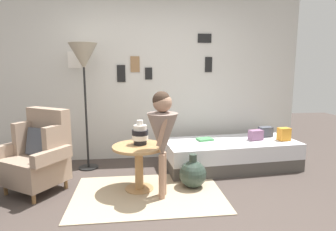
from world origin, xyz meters
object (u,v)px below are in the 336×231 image
at_px(floor_lamp, 84,61).
at_px(daybed, 231,154).
at_px(demijohn_near, 193,174).
at_px(vase_striped, 140,134).
at_px(book_on_daybed, 205,139).
at_px(armchair, 39,154).
at_px(side_table, 139,158).
at_px(person_child, 162,130).

bearing_deg(floor_lamp, daybed, -5.87).
relative_size(floor_lamp, demijohn_near, 4.25).
relative_size(vase_striped, book_on_daybed, 1.33).
distance_m(armchair, demijohn_near, 1.85).
xyz_separation_m(side_table, floor_lamp, (-0.73, 0.84, 1.15)).
xyz_separation_m(vase_striped, person_child, (0.24, -0.29, 0.11)).
relative_size(vase_striped, person_child, 0.24).
relative_size(floor_lamp, book_on_daybed, 8.13).
xyz_separation_m(floor_lamp, book_on_daybed, (1.70, -0.14, -1.13)).
xyz_separation_m(armchair, book_on_daybed, (2.15, 0.55, -0.02)).
height_order(daybed, book_on_daybed, book_on_daybed).
distance_m(side_table, demijohn_near, 0.69).
distance_m(floor_lamp, person_child, 1.65).
height_order(daybed, floor_lamp, floor_lamp).
height_order(floor_lamp, book_on_daybed, floor_lamp).
distance_m(vase_striped, person_child, 0.39).
distance_m(daybed, demijohn_near, 0.95).
relative_size(vase_striped, demijohn_near, 0.70).
relative_size(floor_lamp, person_child, 1.48).
height_order(armchair, daybed, armchair).
distance_m(daybed, side_table, 1.51).
bearing_deg(book_on_daybed, vase_striped, -145.85).
bearing_deg(floor_lamp, side_table, -49.33).
bearing_deg(armchair, book_on_daybed, 14.38).
bearing_deg(person_child, side_table, 137.15).
xyz_separation_m(daybed, book_on_daybed, (-0.37, 0.08, 0.22)).
distance_m(vase_striped, floor_lamp, 1.40).
relative_size(daybed, book_on_daybed, 8.91).
height_order(daybed, person_child, person_child).
distance_m(side_table, floor_lamp, 1.60).
bearing_deg(demijohn_near, vase_striped, 173.96).
distance_m(vase_striped, book_on_daybed, 1.19).
bearing_deg(book_on_daybed, armchair, -165.62).
xyz_separation_m(book_on_daybed, demijohn_near, (-0.33, -0.72, -0.24)).
bearing_deg(daybed, person_child, -141.55).
height_order(side_table, floor_lamp, floor_lamp).
relative_size(armchair, demijohn_near, 2.30).
height_order(side_table, person_child, person_child).
relative_size(daybed, demijohn_near, 4.66).
relative_size(person_child, demijohn_near, 2.86).
xyz_separation_m(side_table, vase_striped, (0.02, 0.06, 0.27)).
xyz_separation_m(armchair, person_child, (1.43, -0.39, 0.34)).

